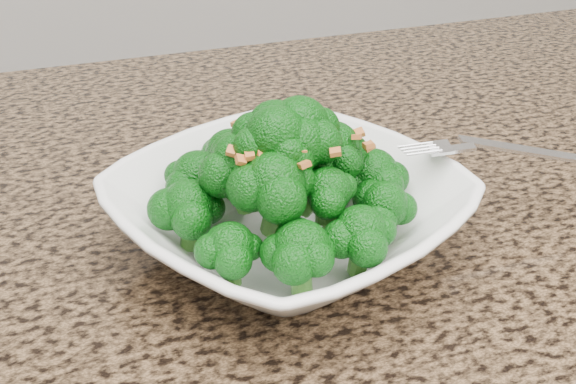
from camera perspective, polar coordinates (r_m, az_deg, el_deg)
name	(u,v)px	position (r m, az deg, el deg)	size (l,w,h in m)	color
granite_counter	(261,312)	(0.52, -2.12, -9.46)	(1.64, 1.04, 0.03)	brown
bowl	(288,215)	(0.54, 0.00, -1.83)	(0.25, 0.25, 0.06)	white
broccoli_pile	(288,133)	(0.50, 0.00, 4.71)	(0.22, 0.22, 0.08)	#09540B
garlic_topping	(288,78)	(0.49, 0.00, 9.00)	(0.13, 0.13, 0.01)	#CB7431
fork	(466,148)	(0.57, 13.85, 3.39)	(0.17, 0.03, 0.01)	silver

